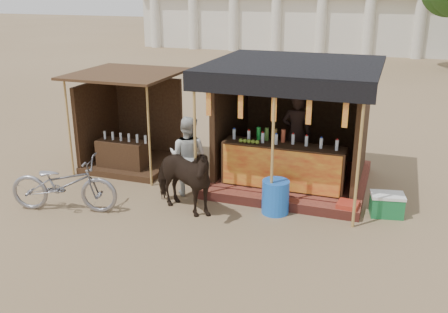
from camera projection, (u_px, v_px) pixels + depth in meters
ground at (194, 242)px, 8.88m from camera, size 120.00×120.00×0.00m
main_stall at (292, 140)px, 11.23m from camera, size 3.60×3.61×2.78m
secondary_stall at (126, 132)px, 12.48m from camera, size 2.40×2.40×2.38m
cow at (182, 179)px, 9.85m from camera, size 1.86×1.31×1.43m
motorbike at (64, 184)px, 9.97m from camera, size 2.29×1.26×1.14m
bystander at (188, 156)px, 10.68m from camera, size 0.87×0.69×1.75m
blue_barrel at (275, 197)px, 9.93m from camera, size 0.64×0.64×0.69m
red_crate at (348, 209)px, 9.85m from camera, size 0.44×0.44×0.29m
cooler at (387, 205)px, 9.85m from camera, size 0.71×0.55×0.46m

